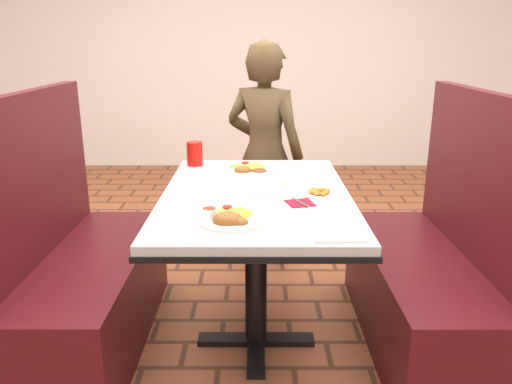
# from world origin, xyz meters

# --- Properties ---
(dining_table) EXTENTS (0.81, 1.21, 0.75)m
(dining_table) POSITION_xyz_m (0.00, 0.00, 0.65)
(dining_table) COLOR silver
(dining_table) RESTS_ON ground
(booth_bench_left) EXTENTS (0.47, 1.20, 1.17)m
(booth_bench_left) POSITION_xyz_m (-0.80, 0.00, 0.33)
(booth_bench_left) COLOR #4D1116
(booth_bench_left) RESTS_ON ground
(booth_bench_right) EXTENTS (0.47, 1.20, 1.17)m
(booth_bench_right) POSITION_xyz_m (0.80, 0.00, 0.33)
(booth_bench_right) COLOR #4D1116
(booth_bench_right) RESTS_ON ground
(diner_person) EXTENTS (0.60, 0.51, 1.38)m
(diner_person) POSITION_xyz_m (0.05, 0.99, 0.69)
(diner_person) COLOR brown
(diner_person) RESTS_ON ground
(near_dinner_plate) EXTENTS (0.25, 0.25, 0.08)m
(near_dinner_plate) POSITION_xyz_m (-0.09, -0.37, 0.78)
(near_dinner_plate) COLOR white
(near_dinner_plate) RESTS_ON dining_table
(far_dinner_plate) EXTENTS (0.25, 0.25, 0.06)m
(far_dinner_plate) POSITION_xyz_m (-0.04, 0.34, 0.77)
(far_dinner_plate) COLOR white
(far_dinner_plate) RESTS_ON dining_table
(plantain_plate) EXTENTS (0.16, 0.16, 0.02)m
(plantain_plate) POSITION_xyz_m (0.27, -0.05, 0.76)
(plantain_plate) COLOR white
(plantain_plate) RESTS_ON dining_table
(maroon_napkin) EXTENTS (0.13, 0.13, 0.00)m
(maroon_napkin) POSITION_xyz_m (0.18, -0.16, 0.75)
(maroon_napkin) COLOR maroon
(maroon_napkin) RESTS_ON dining_table
(spoon_utensil) EXTENTS (0.07, 0.13, 0.00)m
(spoon_utensil) POSITION_xyz_m (0.18, -0.16, 0.76)
(spoon_utensil) COLOR #BBBBC0
(spoon_utensil) RESTS_ON dining_table
(red_tumbler) EXTENTS (0.08, 0.08, 0.12)m
(red_tumbler) POSITION_xyz_m (-0.32, 0.49, 0.81)
(red_tumbler) COLOR red
(red_tumbler) RESTS_ON dining_table
(paper_napkin) EXTENTS (0.18, 0.14, 0.01)m
(paper_napkin) POSITION_xyz_m (0.28, -0.50, 0.76)
(paper_napkin) COLOR white
(paper_napkin) RESTS_ON dining_table
(knife_utensil) EXTENTS (0.04, 0.19, 0.00)m
(knife_utensil) POSITION_xyz_m (-0.06, -0.39, 0.76)
(knife_utensil) COLOR silver
(knife_utensil) RESTS_ON dining_table
(fork_utensil) EXTENTS (0.08, 0.15, 0.00)m
(fork_utensil) POSITION_xyz_m (-0.12, -0.36, 0.76)
(fork_utensil) COLOR silver
(fork_utensil) RESTS_ON dining_table
(lettuce_shreds) EXTENTS (0.28, 0.32, 0.00)m
(lettuce_shreds) POSITION_xyz_m (0.04, 0.06, 0.75)
(lettuce_shreds) COLOR #A2CD52
(lettuce_shreds) RESTS_ON dining_table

